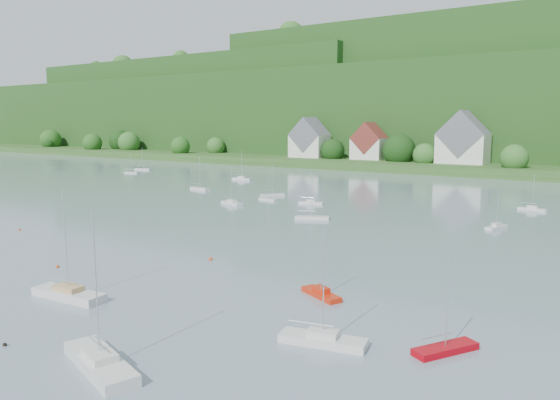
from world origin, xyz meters
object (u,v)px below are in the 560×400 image
near_sailboat_2 (69,293)px  near_sailboat_5 (321,293)px  near_sailboat_7 (445,348)px  near_sailboat_3 (323,339)px  near_sailboat_4 (100,362)px

near_sailboat_2 → near_sailboat_5: size_ratio=1.60×
near_sailboat_2 → near_sailboat_7: 34.79m
near_sailboat_3 → near_sailboat_4: near_sailboat_4 is taller
near_sailboat_3 → near_sailboat_7: near_sailboat_3 is taller
near_sailboat_7 → near_sailboat_3: bearing=145.5°
near_sailboat_3 → near_sailboat_5: bearing=107.8°
near_sailboat_3 → near_sailboat_4: bearing=-143.7°
near_sailboat_4 → near_sailboat_7: size_ratio=1.60×
near_sailboat_3 → near_sailboat_7: (8.18, 3.83, -0.14)m
near_sailboat_2 → near_sailboat_5: 24.38m
near_sailboat_4 → near_sailboat_5: size_ratio=1.68×
near_sailboat_2 → near_sailboat_7: (33.86, 8.01, -0.20)m
near_sailboat_2 → near_sailboat_3: (25.68, 4.18, -0.06)m
near_sailboat_3 → near_sailboat_4: size_ratio=0.79×
near_sailboat_2 → near_sailboat_3: bearing=4.4°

